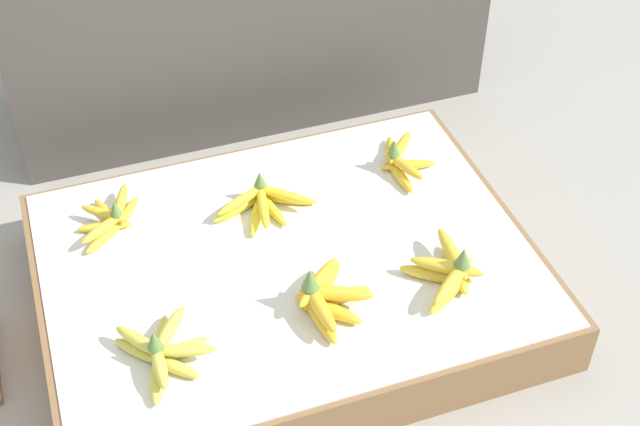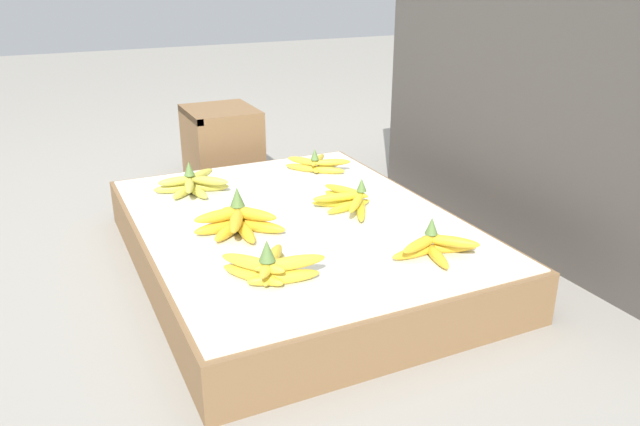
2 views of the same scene
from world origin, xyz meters
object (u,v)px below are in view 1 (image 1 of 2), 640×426
(banana_bunch_front_left, at_px, (162,351))
(banana_bunch_front_midleft, at_px, (325,297))
(banana_bunch_middle_midleft, at_px, (263,203))
(banana_bunch_front_midright, at_px, (450,271))
(banana_bunch_middle_midright, at_px, (400,160))
(banana_bunch_middle_left, at_px, (111,218))

(banana_bunch_front_left, xyz_separation_m, banana_bunch_front_midleft, (0.35, 0.03, 0.01))
(banana_bunch_middle_midleft, bearing_deg, banana_bunch_front_midright, -48.79)
(banana_bunch_front_midright, distance_m, banana_bunch_middle_midleft, 0.47)
(banana_bunch_front_midleft, xyz_separation_m, banana_bunch_front_midright, (0.28, -0.02, 0.00))
(banana_bunch_middle_midleft, xyz_separation_m, banana_bunch_middle_midright, (0.36, 0.04, 0.00))
(banana_bunch_front_midleft, xyz_separation_m, banana_bunch_middle_midleft, (-0.03, 0.34, -0.01))
(banana_bunch_middle_midleft, bearing_deg, banana_bunch_front_midleft, -84.33)
(banana_bunch_front_midright, relative_size, banana_bunch_middle_midleft, 0.83)
(banana_bunch_front_midleft, bearing_deg, banana_bunch_front_midright, -3.76)
(banana_bunch_middle_midleft, bearing_deg, banana_bunch_middle_midright, 5.84)
(banana_bunch_middle_midleft, relative_size, banana_bunch_middle_midright, 1.15)
(banana_bunch_middle_midleft, height_order, banana_bunch_middle_midright, banana_bunch_middle_midright)
(banana_bunch_front_midright, xyz_separation_m, banana_bunch_middle_midleft, (-0.31, 0.35, -0.01))
(banana_bunch_front_midleft, height_order, banana_bunch_middle_left, banana_bunch_front_midleft)
(banana_bunch_middle_left, relative_size, banana_bunch_middle_midleft, 0.75)
(banana_bunch_front_left, relative_size, banana_bunch_middle_midright, 1.00)
(banana_bunch_front_midleft, distance_m, banana_bunch_middle_midright, 0.50)
(banana_bunch_front_midright, bearing_deg, banana_bunch_middle_midleft, 131.21)
(banana_bunch_middle_left, xyz_separation_m, banana_bunch_middle_midright, (0.71, -0.03, 0.00))
(banana_bunch_front_left, bearing_deg, banana_bunch_middle_midright, 30.55)
(banana_bunch_middle_left, distance_m, banana_bunch_middle_midleft, 0.35)
(banana_bunch_front_midright, height_order, banana_bunch_middle_midleft, banana_bunch_front_midright)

